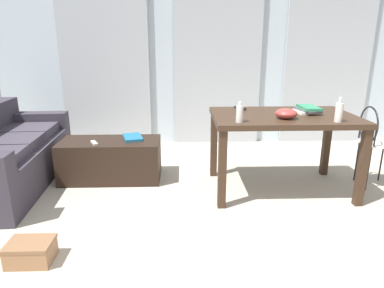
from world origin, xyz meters
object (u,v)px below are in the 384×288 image
bottle_far (339,112)px  wire_chair (374,137)px  bottle_near (240,113)px  tv_remote_on_table (240,108)px  craft_table (283,125)px  magazine (133,137)px  shoebox (31,252)px  couch (3,157)px  coffee_table (111,160)px  bowl (286,114)px  tv_remote_primary (94,143)px  book_stack (308,110)px

bottle_far → wire_chair: bearing=33.7°
bottle_near → tv_remote_on_table: size_ratio=1.11×
craft_table → magazine: size_ratio=4.52×
bottle_near → bottle_far: bearing=-1.2°
craft_table → magazine: bearing=165.2°
bottle_far → shoebox: bearing=-161.2°
bottle_near → tv_remote_on_table: 0.61m
couch → wire_chair: (3.75, -0.15, 0.22)m
coffee_table → craft_table: (1.74, -0.33, 0.45)m
couch → craft_table: size_ratio=1.41×
couch → tv_remote_on_table: (2.44, 0.09, 0.47)m
coffee_table → bowl: size_ratio=5.38×
couch → coffee_table: (1.07, 0.13, -0.09)m
magazine → shoebox: bearing=-123.4°
coffee_table → wire_chair: (2.68, -0.27, 0.31)m
coffee_table → bowl: bearing=-16.3°
bottle_far → shoebox: (-2.38, -0.81, -0.78)m
craft_table → wire_chair: (0.94, 0.05, -0.14)m
tv_remote_primary → magazine: magazine is taller
bottle_far → tv_remote_on_table: bearing=140.3°
tv_remote_primary → shoebox: tv_remote_primary is taller
craft_table → bowl: bearing=-100.2°
wire_chair → tv_remote_primary: bearing=177.0°
bottle_far → tv_remote_on_table: size_ratio=1.34×
wire_chair → bottle_far: (-0.57, -0.38, 0.33)m
couch → bottle_far: size_ratio=8.83×
coffee_table → bowl: bowl is taller
bottle_far → tv_remote_on_table: (-0.75, 0.62, -0.08)m
bottle_near → magazine: (-1.03, 0.70, -0.40)m
coffee_table → magazine: 0.34m
bowl → craft_table: bearing=79.8°
couch → wire_chair: 3.76m
shoebox → magazine: bearing=72.0°
craft_table → bottle_near: bearing=-147.2°
bottle_near → bottle_far: size_ratio=0.83×
tv_remote_on_table → magazine: size_ratio=0.54×
craft_table → bowl: bowl is taller
wire_chair → bottle_far: 0.76m
couch → tv_remote_primary: couch is taller
coffee_table → book_stack: book_stack is taller
bottle_far → book_stack: bearing=107.1°
wire_chair → bottle_near: (-1.42, -0.36, 0.32)m
coffee_table → tv_remote_on_table: (1.37, -0.03, 0.56)m
coffee_table → wire_chair: bearing=-5.8°
tv_remote_on_table → tv_remote_primary: bearing=157.5°
bottle_far → shoebox: bottle_far is taller
couch → book_stack: 3.10m
craft_table → bottle_near: size_ratio=7.54×
tv_remote_primary → tv_remote_on_table: bearing=-24.0°
coffee_table → shoebox: (-0.26, -1.46, -0.14)m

